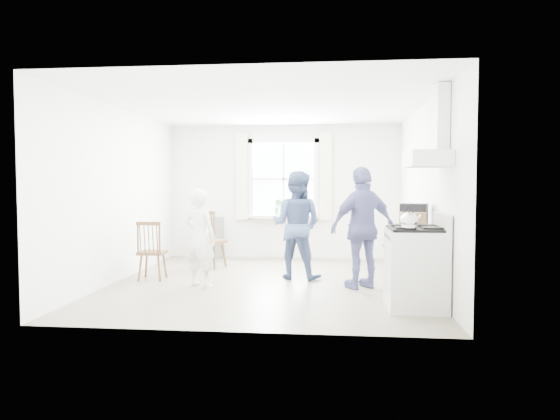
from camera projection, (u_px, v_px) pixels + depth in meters
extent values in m
cube|color=gray|center=(268.00, 283.00, 7.38)|extent=(4.62, 5.12, 0.02)
cube|color=white|center=(284.00, 192.00, 9.81)|extent=(4.62, 0.04, 2.64)
cube|color=white|center=(235.00, 200.00, 4.81)|extent=(4.62, 0.04, 2.64)
cube|color=white|center=(119.00, 194.00, 7.54)|extent=(0.04, 5.12, 2.64)
cube|color=white|center=(426.00, 195.00, 7.08)|extent=(0.04, 5.12, 2.64)
cube|color=white|center=(268.00, 104.00, 7.24)|extent=(4.62, 5.12, 0.02)
cube|color=white|center=(284.00, 179.00, 9.77)|extent=(1.20, 0.02, 1.40)
cube|color=silver|center=(283.00, 141.00, 9.70)|extent=(1.38, 0.09, 0.09)
cube|color=silver|center=(283.00, 217.00, 9.78)|extent=(1.38, 0.09, 0.09)
cube|color=silver|center=(251.00, 179.00, 9.80)|extent=(0.09, 0.09, 1.58)
cube|color=silver|center=(317.00, 179.00, 9.67)|extent=(0.09, 0.09, 1.58)
cube|color=silver|center=(283.00, 217.00, 9.70)|extent=(1.38, 0.24, 0.06)
cube|color=#F9F2CD|center=(242.00, 177.00, 9.80)|extent=(0.24, 0.05, 1.70)
cube|color=#F9F2CD|center=(326.00, 176.00, 9.64)|extent=(0.24, 0.05, 1.70)
cube|color=silver|center=(427.00, 159.00, 5.74)|extent=(0.45, 0.76, 0.18)
cube|color=silver|center=(441.00, 118.00, 5.70)|extent=(0.14, 0.30, 0.76)
cube|color=slate|center=(212.00, 238.00, 9.81)|extent=(0.40, 0.30, 0.80)
cube|color=silver|center=(415.00, 269.00, 5.82)|extent=(0.65, 0.76, 0.92)
cube|color=black|center=(416.00, 229.00, 5.80)|extent=(0.61, 0.72, 0.03)
cube|color=silver|center=(442.00, 222.00, 5.76)|extent=(0.06, 0.76, 0.20)
cylinder|color=silver|center=(385.00, 248.00, 5.84)|extent=(0.02, 0.61, 0.02)
sphere|color=silver|center=(409.00, 220.00, 5.56)|extent=(0.20, 0.20, 0.20)
cylinder|color=silver|center=(409.00, 226.00, 5.56)|extent=(0.18, 0.18, 0.04)
torus|color=black|center=(409.00, 210.00, 5.55)|extent=(0.12, 0.04, 0.12)
cube|color=silver|center=(412.00, 261.00, 6.51)|extent=(0.50, 0.55, 0.90)
cube|color=black|center=(414.00, 220.00, 6.56)|extent=(0.40, 0.38, 0.16)
cube|color=black|center=(414.00, 209.00, 6.55)|extent=(0.40, 0.38, 0.14)
cube|color=#986C49|center=(413.00, 220.00, 6.37)|extent=(0.31, 0.22, 0.19)
cube|color=#4F3019|center=(152.00, 253.00, 7.58)|extent=(0.39, 0.38, 0.05)
cube|color=#4F3019|center=(148.00, 238.00, 7.41)|extent=(0.37, 0.06, 0.49)
cylinder|color=#4F3019|center=(153.00, 267.00, 7.60)|extent=(0.03, 0.03, 0.39)
cube|color=#4F3019|center=(211.00, 242.00, 8.61)|extent=(0.54, 0.53, 0.05)
cube|color=#4F3019|center=(205.00, 227.00, 8.43)|extent=(0.40, 0.20, 0.55)
cylinder|color=#4F3019|center=(211.00, 255.00, 8.62)|extent=(0.04, 0.04, 0.44)
imported|color=white|center=(200.00, 238.00, 7.03)|extent=(0.67, 0.67, 1.39)
imported|color=#3F4F75|center=(296.00, 225.00, 7.64)|extent=(0.99, 0.99, 1.65)
imported|color=navy|center=(363.00, 228.00, 6.92)|extent=(1.35, 1.35, 1.70)
imported|color=#337435|center=(278.00, 207.00, 9.68)|extent=(0.22, 0.22, 0.31)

